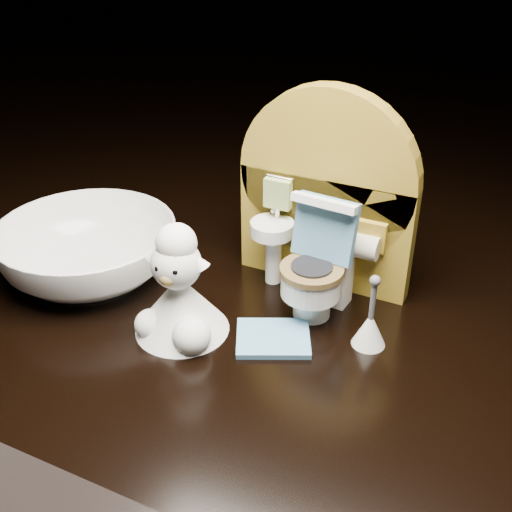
{
  "coord_description": "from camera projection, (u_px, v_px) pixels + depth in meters",
  "views": [
    {
      "loc": [
        0.13,
        -0.33,
        0.27
      ],
      "look_at": [
        -0.03,
        0.01,
        0.05
      ],
      "focal_mm": 45.0,
      "sensor_mm": 36.0,
      "label": 1
    }
  ],
  "objects": [
    {
      "name": "bath_mat",
      "position": [
        273.0,
        338.0,
        0.43
      ],
      "size": [
        0.06,
        0.06,
        0.0
      ],
      "primitive_type": "cube",
      "rotation": [
        0.0,
        0.0,
        0.44
      ],
      "color": "#528BB1",
      "rests_on": "ground"
    },
    {
      "name": "plush_lamb",
      "position": [
        179.0,
        296.0,
        0.42
      ],
      "size": [
        0.06,
        0.06,
        0.08
      ],
      "rotation": [
        0.0,
        0.0,
        0.11
      ],
      "color": "white",
      "rests_on": "ground"
    },
    {
      "name": "ceramic_bowl",
      "position": [
        88.0,
        251.0,
        0.49
      ],
      "size": [
        0.15,
        0.15,
        0.04
      ],
      "primitive_type": "imported",
      "rotation": [
        0.0,
        0.0,
        -0.15
      ],
      "color": "white",
      "rests_on": "ground"
    },
    {
      "name": "toy_toilet",
      "position": [
        319.0,
        271.0,
        0.44
      ],
      "size": [
        0.05,
        0.06,
        0.09
      ],
      "rotation": [
        0.0,
        0.0,
        -0.09
      ],
      "color": "white",
      "rests_on": "ground"
    },
    {
      "name": "backdrop_panel",
      "position": [
        325.0,
        202.0,
        0.46
      ],
      "size": [
        0.13,
        0.05,
        0.15
      ],
      "color": "olive",
      "rests_on": "ground"
    },
    {
      "name": "toilet_brush",
      "position": [
        370.0,
        327.0,
        0.42
      ],
      "size": [
        0.02,
        0.02,
        0.05
      ],
      "color": "white",
      "rests_on": "ground"
    }
  ]
}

